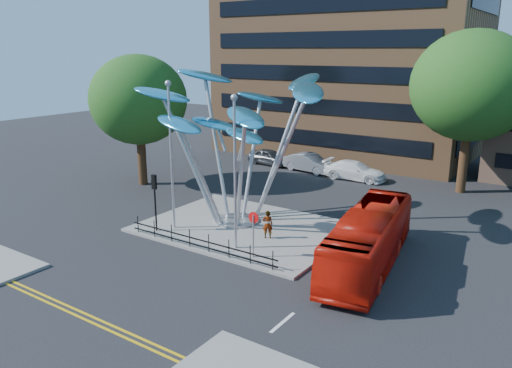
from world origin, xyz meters
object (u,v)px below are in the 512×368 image
Objects in this scene: tree_left at (138,100)px; no_entry_sign_island at (253,227)px; red_bus at (369,239)px; tree_right at (472,86)px; street_lamp_left at (171,143)px; leaf_sculpture at (236,114)px; traffic_light_island at (155,191)px; street_lamp_right at (235,159)px; pedestrian at (268,224)px; parked_car_right at (355,171)px; parked_car_mid at (309,163)px; parked_car_left at (269,157)px.

tree_left reaches higher than no_entry_sign_island.
no_entry_sign_island is at bearing -163.15° from red_bus.
street_lamp_left is (-12.50, -18.50, -2.68)m from tree_right.
traffic_light_island is (-2.93, -4.18, -4.26)m from leaf_sculpture.
traffic_light_island is (-5.50, -0.50, -2.48)m from street_lamp_right.
pedestrian reaches higher than parked_car_right.
street_lamp_right is 6.05m from traffic_light_island.
leaf_sculpture is 7.71m from no_entry_sign_island.
red_bus is at bearing -10.05° from leaf_sculpture.
tree_left is 1.94× the size of parked_car_right.
parked_car_mid is (9.20, 11.37, -5.98)m from tree_left.
parked_car_right is at bearing -173.35° from tree_right.
street_lamp_left is 2.57× the size of traffic_light_island.
red_bus is (5.26, 2.51, -0.35)m from no_entry_sign_island.
street_lamp_right reaches higher than parked_car_mid.
tree_right is 4.94× the size of no_entry_sign_island.
red_bus is at bearing -13.16° from tree_left.
tree_right is 18.37m from leaf_sculpture.
street_lamp_right is at bearing -155.12° from parked_car_mid.
street_lamp_left is 0.84× the size of red_bus.
tree_left is (-22.00, -12.00, -1.24)m from tree_right.
street_lamp_left is at bearing -127.40° from leaf_sculpture.
leaf_sculpture reaches higher than street_lamp_left.
street_lamp_right is 4.71m from pedestrian.
tree_left reaches higher than parked_car_right.
leaf_sculpture is 2.90× the size of parked_car_left.
pedestrian is 0.37× the size of parked_car_left.
street_lamp_right reaches higher than traffic_light_island.
tree_right is 2.45× the size of parked_car_mid.
leaf_sculpture is 3.71× the size of traffic_light_island.
tree_left is 11.60m from street_lamp_left.
parked_car_left is at bearing 93.86° from parked_car_mid.
parked_car_left is at bearing 120.42° from no_entry_sign_island.
street_lamp_left is 18.60m from parked_car_right.
red_bus is at bearing -92.49° from tree_right.
parked_car_mid is at bearing 109.83° from no_entry_sign_island.
pedestrian reaches higher than parked_car_mid.
street_lamp_left is (-2.43, -3.18, -1.52)m from leaf_sculpture.
street_lamp_left is 19.43m from parked_car_left.
leaf_sculpture is 1.21× the size of red_bus.
red_bus is at bearing -134.78° from parked_car_mid.
parked_car_right is (9.00, -0.73, 0.02)m from parked_car_left.
tree_left is 16.19m from street_lamp_right.
tree_right is at bearing -83.38° from parked_car_left.
leaf_sculpture is at bearing -160.68° from parked_car_mid.
tree_right is 1.17× the size of tree_left.
no_entry_sign_island is 0.23× the size of red_bus.
parked_car_left is at bearing 102.58° from traffic_light_island.
street_lamp_left is at bearing -124.05° from tree_right.
parked_car_right is (13.70, 11.03, -6.02)m from tree_left.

